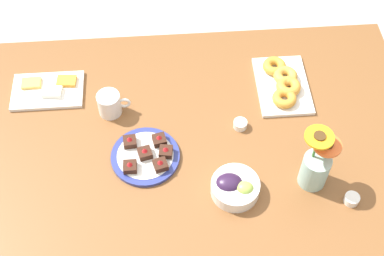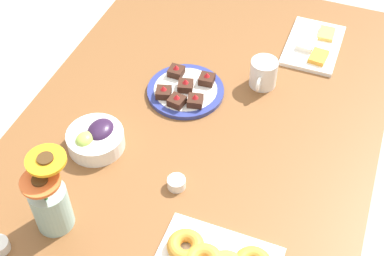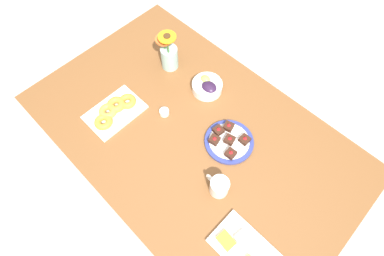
{
  "view_description": "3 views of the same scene",
  "coord_description": "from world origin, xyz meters",
  "px_view_note": "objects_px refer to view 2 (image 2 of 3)",
  "views": [
    {
      "loc": [
        -0.08,
        -1.07,
        2.26
      ],
      "look_at": [
        0.0,
        0.0,
        0.78
      ],
      "focal_mm": 50.0,
      "sensor_mm": 36.0,
      "label": 1
    },
    {
      "loc": [
        0.93,
        0.35,
        1.86
      ],
      "look_at": [
        0.0,
        0.0,
        0.78
      ],
      "focal_mm": 50.0,
      "sensor_mm": 36.0,
      "label": 2
    },
    {
      "loc": [
        -0.48,
        0.49,
        2.02
      ],
      "look_at": [
        0.0,
        0.0,
        0.78
      ],
      "focal_mm": 28.0,
      "sensor_mm": 36.0,
      "label": 3
    }
  ],
  "objects_px": {
    "coffee_mug": "(263,73)",
    "grape_bowl": "(96,138)",
    "cheese_platter": "(314,45)",
    "jam_cup_honey": "(176,183)",
    "flower_vase": "(51,203)",
    "dining_table": "(192,157)",
    "dessert_plate": "(185,90)"
  },
  "relations": [
    {
      "from": "coffee_mug",
      "to": "grape_bowl",
      "type": "relative_size",
      "value": 0.75
    },
    {
      "from": "cheese_platter",
      "to": "jam_cup_honey",
      "type": "distance_m",
      "value": 0.72
    },
    {
      "from": "flower_vase",
      "to": "cheese_platter",
      "type": "bearing_deg",
      "value": 153.48
    },
    {
      "from": "dining_table",
      "to": "grape_bowl",
      "type": "bearing_deg",
      "value": -62.99
    },
    {
      "from": "coffee_mug",
      "to": "dessert_plate",
      "type": "height_order",
      "value": "coffee_mug"
    },
    {
      "from": "dining_table",
      "to": "flower_vase",
      "type": "bearing_deg",
      "value": -29.2
    },
    {
      "from": "cheese_platter",
      "to": "dessert_plate",
      "type": "relative_size",
      "value": 1.12
    },
    {
      "from": "coffee_mug",
      "to": "jam_cup_honey",
      "type": "height_order",
      "value": "coffee_mug"
    },
    {
      "from": "cheese_platter",
      "to": "flower_vase",
      "type": "distance_m",
      "value": 1.0
    },
    {
      "from": "jam_cup_honey",
      "to": "dessert_plate",
      "type": "xyz_separation_m",
      "value": [
        -0.33,
        -0.11,
        -0.0
      ]
    },
    {
      "from": "dining_table",
      "to": "coffee_mug",
      "type": "distance_m",
      "value": 0.34
    },
    {
      "from": "cheese_platter",
      "to": "flower_vase",
      "type": "bearing_deg",
      "value": -26.52
    },
    {
      "from": "cheese_platter",
      "to": "flower_vase",
      "type": "height_order",
      "value": "flower_vase"
    },
    {
      "from": "dining_table",
      "to": "cheese_platter",
      "type": "xyz_separation_m",
      "value": [
        -0.51,
        0.23,
        0.1
      ]
    },
    {
      "from": "cheese_platter",
      "to": "flower_vase",
      "type": "relative_size",
      "value": 1.08
    },
    {
      "from": "dessert_plate",
      "to": "flower_vase",
      "type": "xyz_separation_m",
      "value": [
        0.54,
        -0.13,
        0.07
      ]
    },
    {
      "from": "cheese_platter",
      "to": "jam_cup_honey",
      "type": "xyz_separation_m",
      "value": [
        0.69,
        -0.21,
        0.01
      ]
    },
    {
      "from": "grape_bowl",
      "to": "jam_cup_honey",
      "type": "bearing_deg",
      "value": 78.64
    },
    {
      "from": "cheese_platter",
      "to": "dessert_plate",
      "type": "height_order",
      "value": "dessert_plate"
    },
    {
      "from": "grape_bowl",
      "to": "dessert_plate",
      "type": "distance_m",
      "value": 0.32
    },
    {
      "from": "dining_table",
      "to": "cheese_platter",
      "type": "height_order",
      "value": "cheese_platter"
    },
    {
      "from": "grape_bowl",
      "to": "dining_table",
      "type": "bearing_deg",
      "value": 117.01
    },
    {
      "from": "dessert_plate",
      "to": "flower_vase",
      "type": "relative_size",
      "value": 0.97
    },
    {
      "from": "jam_cup_honey",
      "to": "flower_vase",
      "type": "distance_m",
      "value": 0.32
    },
    {
      "from": "jam_cup_honey",
      "to": "cheese_platter",
      "type": "bearing_deg",
      "value": 162.83
    },
    {
      "from": "cheese_platter",
      "to": "jam_cup_honey",
      "type": "relative_size",
      "value": 5.42
    },
    {
      "from": "grape_bowl",
      "to": "cheese_platter",
      "type": "relative_size",
      "value": 0.6
    },
    {
      "from": "dessert_plate",
      "to": "coffee_mug",
      "type": "bearing_deg",
      "value": 120.33
    },
    {
      "from": "grape_bowl",
      "to": "dessert_plate",
      "type": "relative_size",
      "value": 0.67
    },
    {
      "from": "jam_cup_honey",
      "to": "flower_vase",
      "type": "height_order",
      "value": "flower_vase"
    },
    {
      "from": "flower_vase",
      "to": "coffee_mug",
      "type": "bearing_deg",
      "value": 153.14
    },
    {
      "from": "dining_table",
      "to": "coffee_mug",
      "type": "relative_size",
      "value": 13.65
    }
  ]
}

